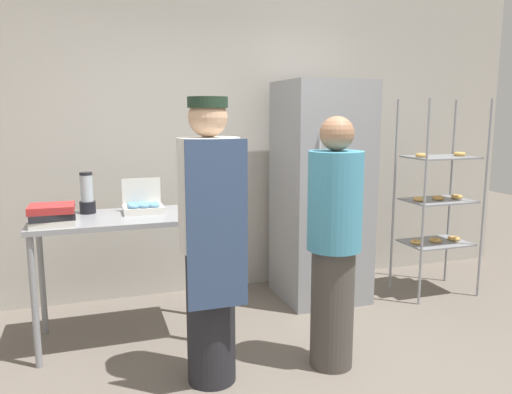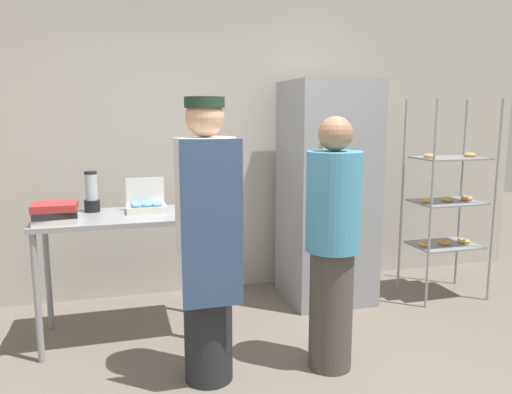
# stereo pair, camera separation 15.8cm
# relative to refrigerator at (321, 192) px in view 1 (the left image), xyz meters

# --- Properties ---
(back_wall) EXTENTS (6.40, 0.12, 3.03)m
(back_wall) POSITION_rel_refrigerator_xyz_m (-0.85, 0.57, 0.55)
(back_wall) COLOR #B7B2A8
(back_wall) RESTS_ON ground_plane
(refrigerator) EXTENTS (0.72, 0.74, 1.92)m
(refrigerator) POSITION_rel_refrigerator_xyz_m (0.00, 0.00, 0.00)
(refrigerator) COLOR gray
(refrigerator) RESTS_ON ground_plane
(baking_rack) EXTENTS (0.66, 0.47, 1.77)m
(baking_rack) POSITION_rel_refrigerator_xyz_m (1.05, -0.24, -0.10)
(baking_rack) COLOR #93969B
(baking_rack) RESTS_ON ground_plane
(prep_counter) EXTENTS (1.20, 0.62, 0.92)m
(prep_counter) POSITION_rel_refrigerator_xyz_m (-1.75, -0.33, -0.15)
(prep_counter) COLOR gray
(prep_counter) RESTS_ON ground_plane
(donut_box) EXTENTS (0.29, 0.20, 0.25)m
(donut_box) POSITION_rel_refrigerator_xyz_m (-1.57, -0.26, 0.01)
(donut_box) COLOR silver
(donut_box) RESTS_ON prep_counter
(blender_pitcher) EXTENTS (0.11, 0.11, 0.30)m
(blender_pitcher) POSITION_rel_refrigerator_xyz_m (-1.96, -0.15, 0.10)
(blender_pitcher) COLOR black
(blender_pitcher) RESTS_ON prep_counter
(binder_stack) EXTENTS (0.30, 0.27, 0.14)m
(binder_stack) POSITION_rel_refrigerator_xyz_m (-2.18, -0.49, 0.03)
(binder_stack) COLOR silver
(binder_stack) RESTS_ON prep_counter
(person_baker) EXTENTS (0.37, 0.39, 1.74)m
(person_baker) POSITION_rel_refrigerator_xyz_m (-1.27, -1.12, -0.05)
(person_baker) COLOR #232328
(person_baker) RESTS_ON ground_plane
(person_customer) EXTENTS (0.35, 0.35, 1.63)m
(person_customer) POSITION_rel_refrigerator_xyz_m (-0.47, -1.18, -0.13)
(person_customer) COLOR #47423D
(person_customer) RESTS_ON ground_plane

